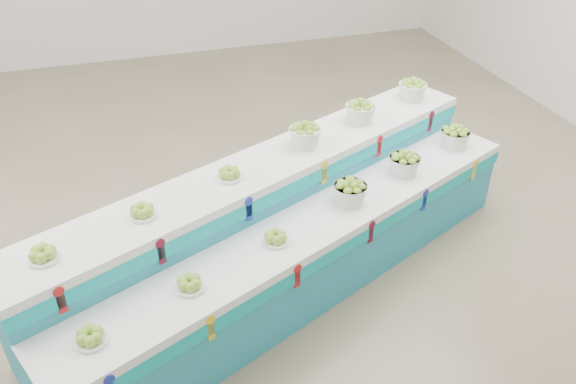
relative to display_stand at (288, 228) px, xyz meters
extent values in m
plane|color=#70634C|center=(-0.61, 0.77, -0.51)|extent=(10.00, 10.00, 0.00)
cylinder|color=white|center=(-1.57, -1.00, 0.26)|extent=(0.27, 0.27, 0.10)
cylinder|color=white|center=(-0.92, -0.71, 0.26)|extent=(0.27, 0.27, 0.10)
cylinder|color=white|center=(-0.22, -0.40, 0.26)|extent=(0.27, 0.27, 0.10)
cylinder|color=white|center=(-1.79, -0.49, 0.56)|extent=(0.27, 0.27, 0.10)
cylinder|color=white|center=(-1.14, -0.20, 0.56)|extent=(0.27, 0.27, 0.10)
cylinder|color=white|center=(-0.44, 0.11, 0.56)|extent=(0.27, 0.27, 0.10)
camera|label=1|loc=(-1.15, -3.68, 2.93)|focal=36.18mm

